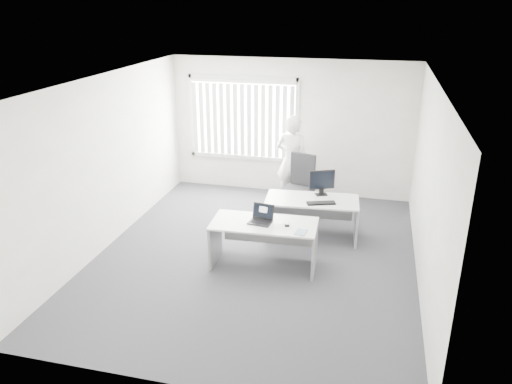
% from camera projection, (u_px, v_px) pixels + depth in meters
% --- Properties ---
extents(ground, '(6.00, 6.00, 0.00)m').
position_uv_depth(ground, '(256.00, 256.00, 8.06)').
color(ground, '#414147').
rests_on(ground, ground).
extents(wall_back, '(5.00, 0.02, 2.80)m').
position_uv_depth(wall_back, '(290.00, 128.00, 10.26)').
color(wall_back, white).
rests_on(wall_back, ground).
extents(wall_front, '(5.00, 0.02, 2.80)m').
position_uv_depth(wall_front, '(182.00, 274.00, 4.84)').
color(wall_front, white).
rests_on(wall_front, ground).
extents(wall_left, '(0.02, 6.00, 2.80)m').
position_uv_depth(wall_left, '(106.00, 162.00, 8.11)').
color(wall_left, white).
rests_on(wall_left, ground).
extents(wall_right, '(0.02, 6.00, 2.80)m').
position_uv_depth(wall_right, '(428.00, 188.00, 6.99)').
color(wall_right, white).
rests_on(wall_right, ground).
extents(ceiling, '(5.00, 6.00, 0.02)m').
position_uv_depth(ceiling, '(256.00, 81.00, 7.04)').
color(ceiling, white).
rests_on(ceiling, wall_back).
extents(window, '(2.32, 0.06, 1.76)m').
position_uv_depth(window, '(243.00, 118.00, 10.40)').
color(window, silver).
rests_on(window, wall_back).
extents(blinds, '(2.20, 0.10, 1.50)m').
position_uv_depth(blinds, '(242.00, 120.00, 10.35)').
color(blinds, silver).
rests_on(blinds, wall_back).
extents(desk_near, '(1.63, 0.82, 0.73)m').
position_uv_depth(desk_near, '(264.00, 235.00, 7.60)').
color(desk_near, silver).
rests_on(desk_near, ground).
extents(desk_far, '(1.62, 0.85, 0.71)m').
position_uv_depth(desk_far, '(312.00, 210.00, 8.52)').
color(desk_far, silver).
rests_on(desk_far, ground).
extents(office_chair, '(0.82, 0.82, 1.17)m').
position_uv_depth(office_chair, '(298.00, 197.00, 9.48)').
color(office_chair, black).
rests_on(office_chair, ground).
extents(person, '(0.73, 0.56, 1.81)m').
position_uv_depth(person, '(292.00, 160.00, 9.83)').
color(person, silver).
rests_on(person, ground).
extents(laptop, '(0.37, 0.34, 0.26)m').
position_uv_depth(laptop, '(260.00, 215.00, 7.47)').
color(laptop, black).
rests_on(laptop, desk_near).
extents(paper_sheet, '(0.36, 0.28, 0.00)m').
position_uv_depth(paper_sheet, '(285.00, 228.00, 7.36)').
color(paper_sheet, white).
rests_on(paper_sheet, desk_near).
extents(mouse, '(0.09, 0.13, 0.05)m').
position_uv_depth(mouse, '(287.00, 224.00, 7.42)').
color(mouse, '#B9B9BC').
rests_on(mouse, paper_sheet).
extents(booklet, '(0.18, 0.23, 0.01)m').
position_uv_depth(booklet, '(301.00, 232.00, 7.21)').
color(booklet, silver).
rests_on(booklet, desk_near).
extents(keyboard, '(0.50, 0.30, 0.02)m').
position_uv_depth(keyboard, '(321.00, 203.00, 8.26)').
color(keyboard, black).
rests_on(keyboard, desk_far).
extents(monitor, '(0.46, 0.30, 0.45)m').
position_uv_depth(monitor, '(322.00, 183.00, 8.55)').
color(monitor, black).
rests_on(monitor, desk_far).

